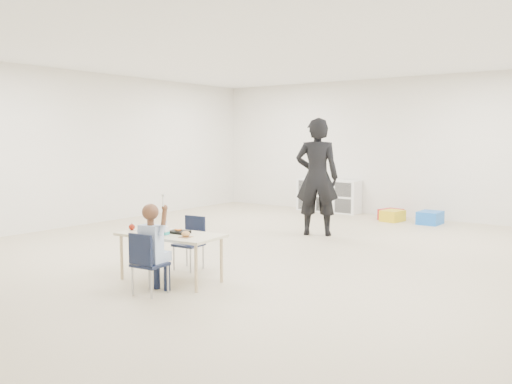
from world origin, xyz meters
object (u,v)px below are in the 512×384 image
Objects in this scene: table at (171,257)px; child at (150,245)px; chair_near at (150,263)px; cubby_shelf at (328,196)px; adult at (317,177)px.

table is 0.58m from child.
chair_near is at bearing -73.68° from table.
child is 6.76m from cubby_shelf.
adult is at bearing -65.14° from cubby_shelf.
chair_near reaches higher than table.
cubby_shelf is at bearing -89.39° from adult.
table is 0.87× the size of cubby_shelf.
chair_near is 4.02m from adult.
child is at bearing -76.81° from cubby_shelf.
table is at bearing 106.32° from chair_near.
adult is at bearing 89.12° from child.
chair_near is 0.46× the size of cubby_shelf.
cubby_shelf reaches higher than chair_near.
chair_near is at bearing -76.81° from cubby_shelf.
child is 0.72× the size of cubby_shelf.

